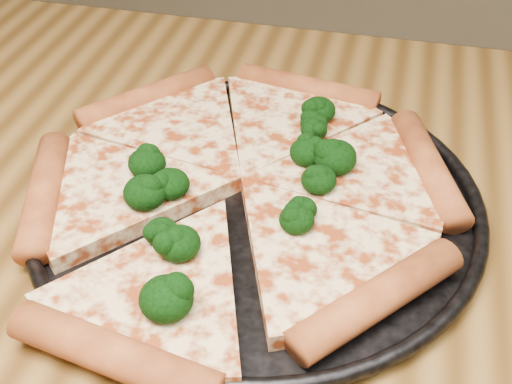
# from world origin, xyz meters

# --- Properties ---
(dining_table) EXTENTS (1.20, 0.90, 0.75)m
(dining_table) POSITION_xyz_m (0.00, 0.00, 0.66)
(dining_table) COLOR brown
(dining_table) RESTS_ON ground
(pizza_pan) EXTENTS (0.37, 0.37, 0.02)m
(pizza_pan) POSITION_xyz_m (0.04, 0.11, 0.76)
(pizza_pan) COLOR black
(pizza_pan) RESTS_ON dining_table
(pizza) EXTENTS (0.38, 0.40, 0.03)m
(pizza) POSITION_xyz_m (0.02, 0.12, 0.77)
(pizza) COLOR #FFDA9C
(pizza) RESTS_ON pizza_pan
(broccoli_florets) EXTENTS (0.19, 0.28, 0.03)m
(broccoli_florets) POSITION_xyz_m (0.03, 0.11, 0.78)
(broccoli_florets) COLOR black
(broccoli_florets) RESTS_ON pizza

